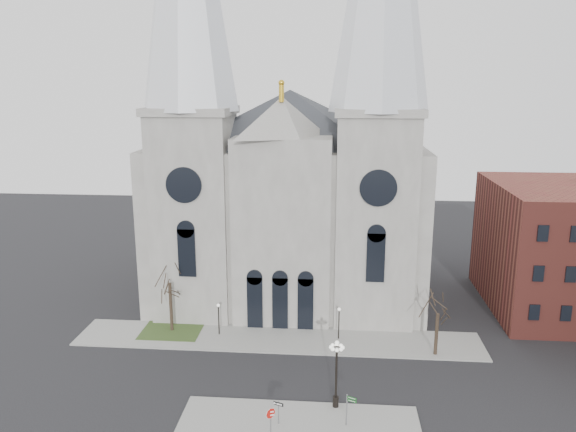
# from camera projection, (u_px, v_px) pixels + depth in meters

# --- Properties ---
(ground) EXTENTS (160.00, 160.00, 0.00)m
(ground) POSITION_uv_depth(u_px,v_px,m) (264.00, 401.00, 44.95)
(ground) COLOR black
(ground) RESTS_ON ground
(sidewalk_far) EXTENTS (40.00, 6.00, 0.14)m
(sidewalk_far) POSITION_uv_depth(u_px,v_px,m) (278.00, 339.00, 55.59)
(sidewalk_far) COLOR gray
(sidewalk_far) RESTS_ON ground
(grass_patch) EXTENTS (6.00, 5.00, 0.18)m
(grass_patch) POSITION_uv_depth(u_px,v_px,m) (172.00, 330.00, 57.45)
(grass_patch) COLOR #2B421C
(grass_patch) RESTS_ON ground
(cathedral) EXTENTS (33.00, 26.66, 54.00)m
(cathedral) POSITION_uv_depth(u_px,v_px,m) (288.00, 141.00, 62.76)
(cathedral) COLOR gray
(cathedral) RESTS_ON ground
(bg_building_brick) EXTENTS (14.00, 18.00, 14.00)m
(bg_building_brick) POSITION_uv_depth(u_px,v_px,m) (556.00, 247.00, 62.19)
(bg_building_brick) COLOR brown
(bg_building_brick) RESTS_ON ground
(tree_left) EXTENTS (3.20, 3.20, 7.50)m
(tree_left) POSITION_uv_depth(u_px,v_px,m) (169.00, 280.00, 56.16)
(tree_left) COLOR black
(tree_left) RESTS_ON ground
(tree_right) EXTENTS (3.20, 3.20, 6.00)m
(tree_right) POSITION_uv_depth(u_px,v_px,m) (438.00, 311.00, 51.41)
(tree_right) COLOR black
(tree_right) RESTS_ON ground
(ped_lamp_left) EXTENTS (0.32, 0.32, 3.26)m
(ped_lamp_left) POSITION_uv_depth(u_px,v_px,m) (219.00, 314.00, 56.03)
(ped_lamp_left) COLOR black
(ped_lamp_left) RESTS_ON sidewalk_far
(ped_lamp_right) EXTENTS (0.32, 0.32, 3.26)m
(ped_lamp_right) POSITION_uv_depth(u_px,v_px,m) (339.00, 318.00, 55.06)
(ped_lamp_right) COLOR black
(ped_lamp_right) RESTS_ON sidewalk_far
(stop_sign) EXTENTS (0.81, 0.33, 2.38)m
(stop_sign) POSITION_uv_depth(u_px,v_px,m) (271.00, 416.00, 39.75)
(stop_sign) COLOR slate
(stop_sign) RESTS_ON sidewalk_near
(globe_lamp) EXTENTS (1.21, 1.21, 5.60)m
(globe_lamp) POSITION_uv_depth(u_px,v_px,m) (336.00, 366.00, 43.15)
(globe_lamp) COLOR black
(globe_lamp) RESTS_ON sidewalk_near
(one_way_sign) EXTENTS (0.78, 0.32, 1.87)m
(one_way_sign) POSITION_uv_depth(u_px,v_px,m) (279.00, 408.00, 41.48)
(one_way_sign) COLOR slate
(one_way_sign) RESTS_ON sidewalk_near
(street_name_sign) EXTENTS (0.75, 0.37, 2.52)m
(street_name_sign) POSITION_uv_depth(u_px,v_px,m) (348.00, 407.00, 41.23)
(street_name_sign) COLOR slate
(street_name_sign) RESTS_ON sidewalk_near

